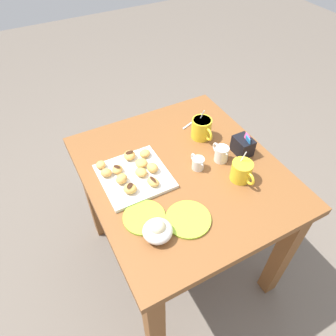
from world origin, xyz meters
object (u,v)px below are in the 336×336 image
object	(u,v)px
cream_pitcher_white	(221,153)
sugar_caddy	(243,146)
ice_cream_bowl	(158,230)
beignet_2	(106,173)
pastry_plate_square	(134,176)
beignet_6	(153,168)
beignet_1	(117,169)
beignet_8	(122,179)
beignet_10	(141,163)
beignet_0	(145,153)
coffee_mug_yellow_right	(242,171)
beignet_7	(101,165)
beignet_3	(130,189)
beignet_4	(141,172)
beignet_5	(130,155)
beignet_9	(153,182)
saucer_lime_right	(188,219)
chocolate_sauce_pitcher	(198,163)
dining_table	(182,192)
coffee_mug_yellow_left	(202,128)
saucer_lime_left	(144,217)

from	to	relation	value
cream_pitcher_white	sugar_caddy	distance (m)	0.11
ice_cream_bowl	beignet_2	size ratio (longest dim) A/B	2.32
pastry_plate_square	beignet_6	world-z (taller)	beignet_6
pastry_plate_square	beignet_1	world-z (taller)	beignet_1
beignet_8	beignet_10	size ratio (longest dim) A/B	0.97
ice_cream_bowl	beignet_8	bearing A→B (deg)	-176.10
pastry_plate_square	beignet_0	bearing A→B (deg)	133.16
pastry_plate_square	coffee_mug_yellow_right	size ratio (longest dim) A/B	2.06
cream_pitcher_white	beignet_7	bearing A→B (deg)	-111.04
coffee_mug_yellow_right	beignet_3	bearing A→B (deg)	-107.40
pastry_plate_square	beignet_7	world-z (taller)	beignet_7
pastry_plate_square	beignet_7	bearing A→B (deg)	-135.29
beignet_4	beignet_5	xyz separation A→B (m)	(-0.11, -0.00, 0.00)
sugar_caddy	beignet_4	distance (m)	0.47
beignet_3	beignet_5	size ratio (longest dim) A/B	0.98
ice_cream_bowl	beignet_9	size ratio (longest dim) A/B	1.93
saucer_lime_right	beignet_2	xyz separation A→B (m)	(-0.34, -0.19, 0.03)
sugar_caddy	beignet_4	bearing A→B (deg)	-98.93
chocolate_sauce_pitcher	saucer_lime_right	size ratio (longest dim) A/B	0.54
beignet_3	beignet_5	distance (m)	0.19
sugar_caddy	beignet_6	world-z (taller)	sugar_caddy
dining_table	beignet_0	xyz separation A→B (m)	(-0.14, -0.11, 0.18)
beignet_1	beignet_3	size ratio (longest dim) A/B	0.91
coffee_mug_yellow_right	beignet_3	xyz separation A→B (m)	(-0.14, -0.44, -0.01)
sugar_caddy	beignet_9	world-z (taller)	sugar_caddy
coffee_mug_yellow_left	beignet_6	size ratio (longest dim) A/B	2.87
beignet_8	sugar_caddy	bearing A→B (deg)	82.36
saucer_lime_left	beignet_2	xyz separation A→B (m)	(-0.26, -0.05, 0.03)
pastry_plate_square	coffee_mug_yellow_right	world-z (taller)	coffee_mug_yellow_right
sugar_caddy	beignet_5	bearing A→B (deg)	-111.80
sugar_caddy	beignet_10	size ratio (longest dim) A/B	1.99
beignet_8	beignet_3	bearing A→B (deg)	8.96
chocolate_sauce_pitcher	beignet_7	size ratio (longest dim) A/B	2.09
dining_table	beignet_2	distance (m)	0.37
cream_pitcher_white	beignet_8	bearing A→B (deg)	-98.85
beignet_2	sugar_caddy	bearing A→B (deg)	77.04
saucer_lime_left	beignet_3	distance (m)	0.13
coffee_mug_yellow_right	beignet_4	bearing A→B (deg)	-118.90
cream_pitcher_white	saucer_lime_left	distance (m)	0.45
beignet_0	beignet_6	world-z (taller)	beignet_6
beignet_3	beignet_4	xyz separation A→B (m)	(-0.06, 0.08, -0.00)
beignet_1	beignet_5	bearing A→B (deg)	123.51
ice_cream_bowl	beignet_5	distance (m)	0.40
pastry_plate_square	chocolate_sauce_pitcher	world-z (taller)	chocolate_sauce_pitcher
saucer_lime_left	beignet_4	world-z (taller)	beignet_4
pastry_plate_square	sugar_caddy	bearing A→B (deg)	80.11
beignet_6	beignet_7	xyz separation A→B (m)	(-0.12, -0.19, -0.00)
ice_cream_bowl	beignet_1	bearing A→B (deg)	-177.69
beignet_1	beignet_2	distance (m)	0.05
dining_table	ice_cream_bowl	world-z (taller)	ice_cream_bowl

